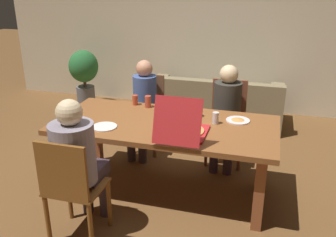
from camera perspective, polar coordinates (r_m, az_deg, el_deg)
ground_plane at (r=3.97m, az=-0.41°, el=-10.94°), size 20.00×20.00×0.00m
back_wall at (r=6.12m, az=7.22°, el=15.05°), size 7.33×0.12×2.93m
dining_table at (r=3.66m, az=-0.43°, el=-2.00°), size 2.18×1.02×0.77m
chair_0 at (r=3.12m, az=-14.81°, el=-10.04°), size 0.45×0.41×0.95m
person_0 at (r=3.13m, az=-13.87°, el=-5.65°), size 0.36×0.54×1.24m
chair_1 at (r=4.46m, az=9.15°, el=0.40°), size 0.43×0.43×0.97m
person_1 at (r=4.26m, az=8.99°, el=1.61°), size 0.32×0.52×1.19m
chair_2 at (r=4.69m, az=-3.19°, el=1.25°), size 0.40×0.39×0.96m
person_2 at (r=4.49m, az=-3.89°, el=2.67°), size 0.29×0.53×1.18m
pizza_box_0 at (r=3.32m, az=2.33°, el=-1.72°), size 0.41×0.54×0.42m
plate_0 at (r=3.56m, az=-9.76°, el=-1.26°), size 0.24×0.24×0.01m
plate_1 at (r=3.73m, az=10.74°, el=-0.23°), size 0.24×0.24×0.03m
drinking_glass_0 at (r=4.12m, az=-5.09°, el=2.86°), size 0.06×0.06×0.11m
drinking_glass_1 at (r=4.03m, az=-3.11°, el=2.62°), size 0.07×0.07×0.13m
drinking_glass_2 at (r=3.76m, az=4.38°, el=1.29°), size 0.07×0.07×0.14m
drinking_glass_3 at (r=3.61m, az=7.35°, el=0.08°), size 0.06×0.06×0.12m
couch at (r=5.67m, az=6.99°, el=2.05°), size 2.03×0.85×0.73m
potted_plant at (r=6.44m, az=-12.84°, el=6.98°), size 0.49×0.49×0.96m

